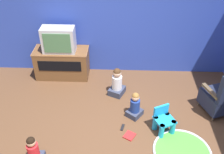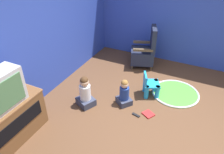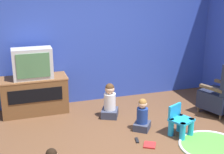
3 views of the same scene
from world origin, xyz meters
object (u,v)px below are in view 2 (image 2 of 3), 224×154
at_px(child_watching_left, 124,94).
at_px(remote_control, 136,115).
at_px(book, 148,114).
at_px(yellow_kid_chair, 150,86).
at_px(tv_cabinet, 7,123).
at_px(black_armchair, 145,52).
at_px(child_watching_right, 85,93).

xyz_separation_m(child_watching_left, remote_control, (-0.22, -0.33, -0.22)).
height_order(book, remote_control, book).
bearing_deg(yellow_kid_chair, book, 170.42).
distance_m(tv_cabinet, remote_control, 2.10).
relative_size(black_armchair, yellow_kid_chair, 2.07).
bearing_deg(remote_control, child_watching_right, 21.08).
bearing_deg(black_armchair, book, 1.50).
height_order(black_armchair, child_watching_left, black_armchair).
distance_m(yellow_kid_chair, book, 0.64).
relative_size(yellow_kid_chair, remote_control, 3.04).
relative_size(black_armchair, remote_control, 6.29).
bearing_deg(book, tv_cabinet, 70.10).
bearing_deg(tv_cabinet, child_watching_right, -26.33).
xyz_separation_m(book, remote_control, (-0.12, 0.19, -0.00)).
relative_size(tv_cabinet, remote_control, 7.47).
distance_m(child_watching_left, book, 0.57).
distance_m(tv_cabinet, black_armchair, 3.32).
bearing_deg(remote_control, child_watching_left, -20.00).
relative_size(black_armchair, book, 4.00).
bearing_deg(yellow_kid_chair, remote_control, 152.55).
bearing_deg(book, remote_control, 62.57).
bearing_deg(child_watching_right, book, -143.45).
xyz_separation_m(child_watching_right, remote_control, (0.12, -0.97, -0.26)).
distance_m(black_armchair, yellow_kid_chair, 1.21).
relative_size(tv_cabinet, child_watching_left, 2.21).
bearing_deg(book, black_armchair, -37.90).
distance_m(child_watching_right, remote_control, 1.01).
xyz_separation_m(child_watching_left, child_watching_right, (-0.34, 0.64, 0.04)).
xyz_separation_m(yellow_kid_chair, remote_control, (-0.70, 0.03, -0.19)).
bearing_deg(child_watching_right, child_watching_left, -127.00).
relative_size(black_armchair, child_watching_left, 1.86).
bearing_deg(child_watching_right, yellow_kid_chair, -115.51).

